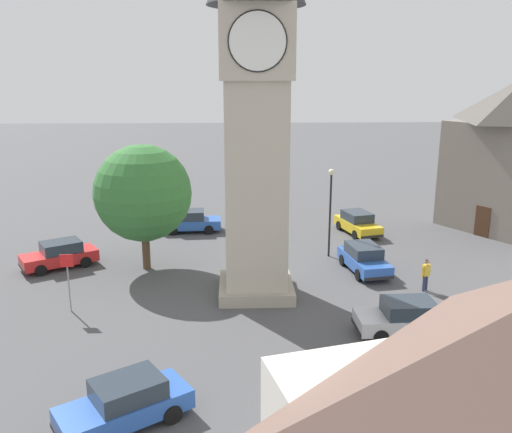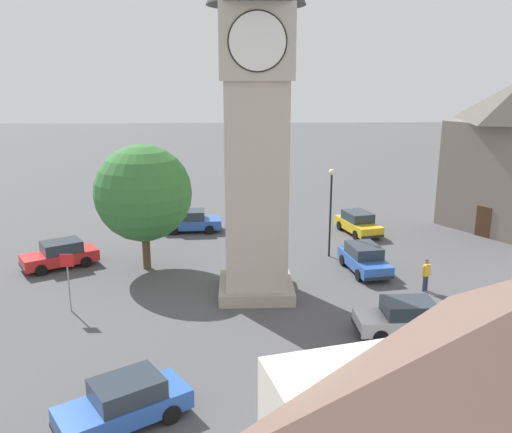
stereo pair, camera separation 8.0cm
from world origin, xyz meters
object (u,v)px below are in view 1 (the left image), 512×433
(car_white_side, at_px, (60,255))
(car_green_alley, at_px, (364,259))
(pedestrian, at_px, (426,272))
(tree, at_px, (143,193))
(car_black_far, at_px, (406,318))
(car_silver_kerb, at_px, (191,221))
(car_red_corner, at_px, (125,403))
(car_blue_kerb, at_px, (358,223))
(lamp_post, at_px, (331,199))
(road_sign, at_px, (68,273))
(clock_tower, at_px, (256,62))

(car_white_side, distance_m, car_green_alley, 17.29)
(pedestrian, distance_m, tree, 15.61)
(car_black_far, bearing_deg, car_silver_kerb, 122.76)
(car_white_side, bearing_deg, tree, -4.32)
(car_red_corner, bearing_deg, car_blue_kerb, 59.96)
(pedestrian, bearing_deg, car_green_alley, 130.30)
(car_white_side, height_order, pedestrian, pedestrian)
(car_green_alley, relative_size, tree, 0.61)
(car_black_far, bearing_deg, car_red_corner, -151.88)
(lamp_post, xyz_separation_m, road_sign, (-13.39, -7.39, -1.66))
(tree, bearing_deg, car_white_side, 175.68)
(car_red_corner, height_order, car_white_side, same)
(pedestrian, xyz_separation_m, lamp_post, (-3.99, 5.62, 2.55))
(car_white_side, distance_m, lamp_post, 16.03)
(car_black_far, bearing_deg, car_blue_kerb, 84.95)
(car_green_alley, xyz_separation_m, tree, (-12.26, 0.99, 3.63))
(car_silver_kerb, distance_m, lamp_post, 10.85)
(car_silver_kerb, bearing_deg, car_black_far, -57.24)
(clock_tower, xyz_separation_m, car_white_side, (-11.06, 4.26, -10.51))
(car_green_alley, bearing_deg, tree, 175.39)
(car_blue_kerb, bearing_deg, lamp_post, -120.74)
(car_red_corner, distance_m, lamp_post, 18.66)
(clock_tower, distance_m, car_black_far, 13.06)
(car_red_corner, height_order, car_green_alley, same)
(car_blue_kerb, relative_size, tree, 0.62)
(car_black_far, bearing_deg, road_sign, 168.94)
(lamp_post, bearing_deg, car_blue_kerb, 59.26)
(pedestrian, bearing_deg, road_sign, -174.19)
(car_silver_kerb, xyz_separation_m, car_white_side, (-6.92, -7.04, 0.00))
(car_green_alley, distance_m, tree, 12.82)
(car_white_side, xyz_separation_m, car_black_far, (17.22, -8.96, 0.00))
(car_red_corner, distance_m, car_green_alley, 17.06)
(car_silver_kerb, distance_m, car_white_side, 9.87)
(clock_tower, height_order, car_silver_kerb, clock_tower)
(clock_tower, relative_size, road_sign, 6.91)
(car_white_side, bearing_deg, car_red_corner, -65.94)
(pedestrian, bearing_deg, clock_tower, 179.83)
(clock_tower, relative_size, pedestrian, 11.44)
(car_green_alley, bearing_deg, road_sign, -162.55)
(car_black_far, xyz_separation_m, road_sign, (-14.89, 2.91, 1.14))
(car_red_corner, xyz_separation_m, car_white_side, (-6.55, 14.66, 0.00))
(clock_tower, relative_size, car_black_far, 4.64)
(pedestrian, xyz_separation_m, tree, (-14.73, 3.91, 3.38))
(lamp_post, distance_m, road_sign, 15.39)
(car_blue_kerb, xyz_separation_m, car_white_side, (-18.54, -6.08, 0.00))
(car_white_side, bearing_deg, lamp_post, 4.87)
(tree, height_order, road_sign, tree)
(car_red_corner, bearing_deg, car_black_far, 28.12)
(car_red_corner, relative_size, road_sign, 1.56)
(pedestrian, distance_m, road_sign, 17.49)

